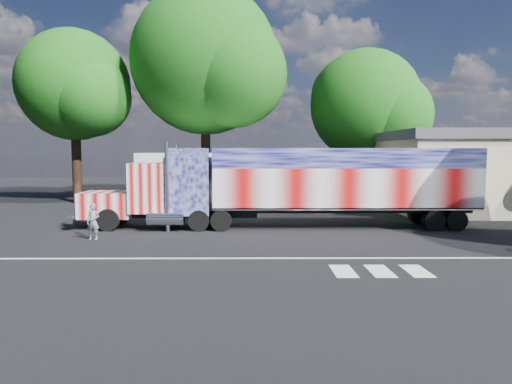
{
  "coord_description": "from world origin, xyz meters",
  "views": [
    {
      "loc": [
        -0.13,
        -19.34,
        3.89
      ],
      "look_at": [
        0.0,
        3.0,
        1.9
      ],
      "focal_mm": 32.0,
      "sensor_mm": 36.0,
      "label": 1
    }
  ],
  "objects_px": {
    "tree_nw_a": "(76,86)",
    "tree_ne_a": "(367,106)",
    "tree_n_mid": "(207,61)",
    "woman": "(93,222)",
    "semi_truck": "(295,184)",
    "coach_bus": "(239,181)"
  },
  "relations": [
    {
      "from": "semi_truck",
      "to": "tree_ne_a",
      "type": "bearing_deg",
      "value": 62.84
    },
    {
      "from": "semi_truck",
      "to": "tree_n_mid",
      "type": "height_order",
      "value": "tree_n_mid"
    },
    {
      "from": "semi_truck",
      "to": "tree_ne_a",
      "type": "distance_m",
      "value": 16.37
    },
    {
      "from": "tree_ne_a",
      "to": "tree_n_mid",
      "type": "xyz_separation_m",
      "value": [
        -12.58,
        -2.61,
        2.95
      ]
    },
    {
      "from": "semi_truck",
      "to": "woman",
      "type": "bearing_deg",
      "value": -160.47
    },
    {
      "from": "tree_nw_a",
      "to": "tree_ne_a",
      "type": "relative_size",
      "value": 1.07
    },
    {
      "from": "tree_ne_a",
      "to": "tree_n_mid",
      "type": "distance_m",
      "value": 13.19
    },
    {
      "from": "coach_bus",
      "to": "semi_truck",
      "type": "bearing_deg",
      "value": -65.39
    },
    {
      "from": "tree_ne_a",
      "to": "woman",
      "type": "bearing_deg",
      "value": -133.69
    },
    {
      "from": "coach_bus",
      "to": "woman",
      "type": "relative_size",
      "value": 8.16
    },
    {
      "from": "coach_bus",
      "to": "woman",
      "type": "height_order",
      "value": "coach_bus"
    },
    {
      "from": "woman",
      "to": "tree_ne_a",
      "type": "xyz_separation_m",
      "value": [
        16.28,
        17.04,
        6.77
      ]
    },
    {
      "from": "coach_bus",
      "to": "tree_nw_a",
      "type": "height_order",
      "value": "tree_nw_a"
    },
    {
      "from": "tree_ne_a",
      "to": "tree_n_mid",
      "type": "relative_size",
      "value": 0.75
    },
    {
      "from": "tree_nw_a",
      "to": "tree_n_mid",
      "type": "relative_size",
      "value": 0.81
    },
    {
      "from": "woman",
      "to": "tree_nw_a",
      "type": "height_order",
      "value": "tree_nw_a"
    },
    {
      "from": "woman",
      "to": "tree_nw_a",
      "type": "distance_m",
      "value": 17.76
    },
    {
      "from": "tree_ne_a",
      "to": "tree_n_mid",
      "type": "bearing_deg",
      "value": -168.3
    },
    {
      "from": "coach_bus",
      "to": "tree_n_mid",
      "type": "bearing_deg",
      "value": 118.77
    },
    {
      "from": "semi_truck",
      "to": "coach_bus",
      "type": "xyz_separation_m",
      "value": [
        -3.08,
        6.73,
        -0.28
      ]
    },
    {
      "from": "coach_bus",
      "to": "tree_nw_a",
      "type": "relative_size",
      "value": 1.01
    },
    {
      "from": "woman",
      "to": "tree_n_mid",
      "type": "relative_size",
      "value": 0.1
    }
  ]
}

